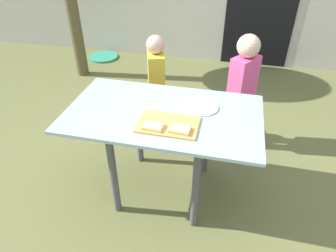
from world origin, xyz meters
name	(u,v)px	position (x,y,z in m)	size (l,w,h in m)	color
ground_plane	(164,188)	(0.00, 0.00, 0.00)	(16.00, 16.00, 0.00)	brown
dining_table	(163,125)	(0.00, 0.00, 0.61)	(1.28, 0.74, 0.71)	#8FA8AD
cutting_board	(168,124)	(0.06, -0.14, 0.72)	(0.37, 0.25, 0.01)	#D2914C
pizza_slice_near_left	(153,126)	(-0.01, -0.20, 0.74)	(0.13, 0.09, 0.02)	#E2AE5D
pizza_slice_near_right	(180,129)	(0.15, -0.19, 0.74)	(0.13, 0.10, 0.02)	#E2AE5D
plate_white_right	(200,107)	(0.23, 0.11, 0.72)	(0.24, 0.24, 0.01)	white
child_left	(156,82)	(-0.24, 0.72, 0.54)	(0.21, 0.27, 0.97)	#2C2751
child_right	(242,85)	(0.50, 0.74, 0.60)	(0.25, 0.28, 1.03)	navy
garden_hose_coil	(103,57)	(-1.53, 2.37, 0.01)	(0.43, 0.43, 0.03)	#309074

